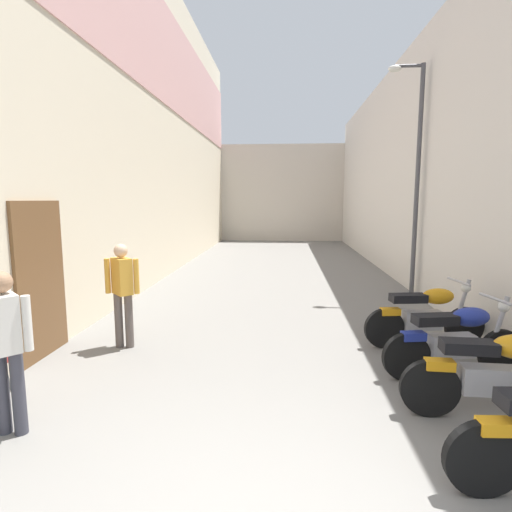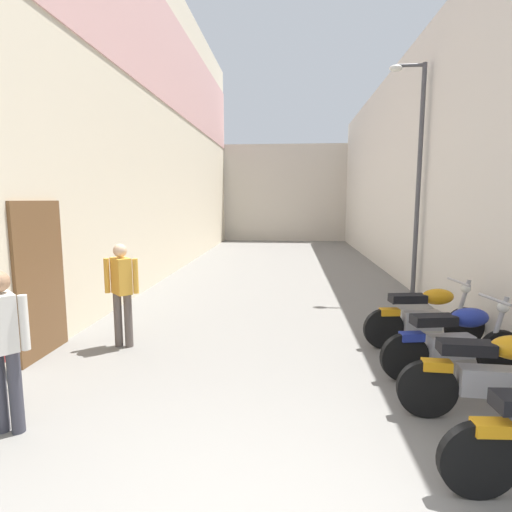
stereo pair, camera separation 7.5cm
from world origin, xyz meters
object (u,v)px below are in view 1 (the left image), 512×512
object	(u,v)px
motorcycle_fourth	(426,315)
pedestrian_mid_alley	(122,288)
street_lamp	(414,166)
motorcycle_third	(456,339)
pedestrian_by_doorway	(6,341)
motorcycle_second	(497,373)

from	to	relation	value
motorcycle_fourth	pedestrian_mid_alley	world-z (taller)	pedestrian_mid_alley
pedestrian_mid_alley	motorcycle_fourth	bearing A→B (deg)	4.16
motorcycle_fourth	street_lamp	size ratio (longest dim) A/B	0.36
motorcycle_third	pedestrian_mid_alley	bearing A→B (deg)	170.48
pedestrian_mid_alley	street_lamp	bearing A→B (deg)	34.61
pedestrian_mid_alley	pedestrian_by_doorway	bearing A→B (deg)	-94.19
motorcycle_second	motorcycle_fourth	bearing A→B (deg)	90.00
pedestrian_by_doorway	street_lamp	world-z (taller)	street_lamp
motorcycle_third	street_lamp	size ratio (longest dim) A/B	0.36
pedestrian_by_doorway	motorcycle_third	bearing A→B (deg)	18.31
pedestrian_by_doorway	pedestrian_mid_alley	xyz separation A→B (m)	(0.17, 2.32, 0.00)
motorcycle_fourth	pedestrian_mid_alley	bearing A→B (deg)	-175.84
motorcycle_second	motorcycle_fourth	distance (m)	2.08
motorcycle_second	motorcycle_fourth	world-z (taller)	same
motorcycle_second	pedestrian_mid_alley	size ratio (longest dim) A/B	1.18
motorcycle_second	motorcycle_third	bearing A→B (deg)	90.01
pedestrian_mid_alley	motorcycle_third	bearing A→B (deg)	-9.52
motorcycle_fourth	pedestrian_by_doorway	world-z (taller)	pedestrian_by_doorway
motorcycle_fourth	pedestrian_by_doorway	xyz separation A→B (m)	(-4.70, -2.65, 0.42)
motorcycle_second	pedestrian_by_doorway	bearing A→B (deg)	-173.15
motorcycle_third	motorcycle_second	bearing A→B (deg)	-89.99
motorcycle_second	pedestrian_by_doorway	size ratio (longest dim) A/B	1.18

